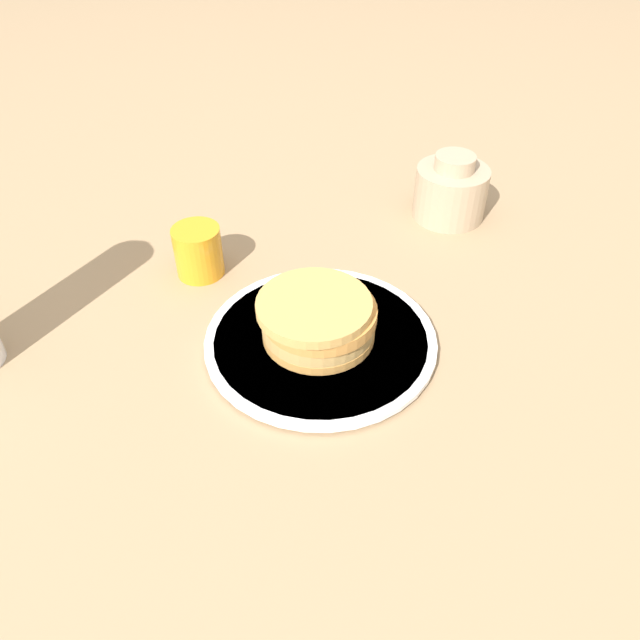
{
  "coord_description": "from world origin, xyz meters",
  "views": [
    {
      "loc": [
        -0.4,
        0.34,
        0.52
      ],
      "look_at": [
        0.03,
        0.0,
        0.04
      ],
      "focal_mm": 35.0,
      "sensor_mm": 36.0,
      "label": 1
    }
  ],
  "objects_px": {
    "plate": "(320,341)",
    "pancake_stack": "(317,319)",
    "cream_jug": "(451,191)",
    "juice_glass": "(198,251)"
  },
  "relations": [
    {
      "from": "pancake_stack",
      "to": "cream_jug",
      "type": "distance_m",
      "value": 0.36
    },
    {
      "from": "juice_glass",
      "to": "cream_jug",
      "type": "xyz_separation_m",
      "value": [
        -0.11,
        -0.38,
        0.01
      ]
    },
    {
      "from": "pancake_stack",
      "to": "cream_jug",
      "type": "relative_size",
      "value": 1.3
    },
    {
      "from": "plate",
      "to": "juice_glass",
      "type": "xyz_separation_m",
      "value": [
        0.22,
        0.04,
        0.03
      ]
    },
    {
      "from": "plate",
      "to": "pancake_stack",
      "type": "xyz_separation_m",
      "value": [
        0.0,
        0.0,
        0.03
      ]
    },
    {
      "from": "plate",
      "to": "cream_jug",
      "type": "distance_m",
      "value": 0.36
    },
    {
      "from": "plate",
      "to": "cream_jug",
      "type": "relative_size",
      "value": 2.53
    },
    {
      "from": "plate",
      "to": "pancake_stack",
      "type": "bearing_deg",
      "value": 20.13
    },
    {
      "from": "juice_glass",
      "to": "plate",
      "type": "bearing_deg",
      "value": -169.79
    },
    {
      "from": "pancake_stack",
      "to": "juice_glass",
      "type": "xyz_separation_m",
      "value": [
        0.21,
        0.04,
        -0.01
      ]
    }
  ]
}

